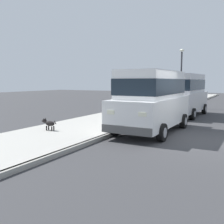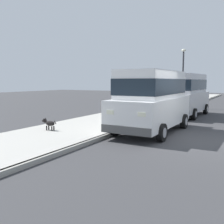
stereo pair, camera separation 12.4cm
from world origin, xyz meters
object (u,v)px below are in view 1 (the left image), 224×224
at_px(car_white_van, 152,98).
at_px(street_lamp, 181,71).
at_px(dog_black, 49,123).
at_px(car_silver_van, 184,93).

xyz_separation_m(car_white_van, street_lamp, (-1.41, 10.37, 1.51)).
bearing_deg(dog_black, street_lamp, 80.89).
height_order(car_silver_van, dog_black, car_silver_van).
bearing_deg(street_lamp, dog_black, -99.11).
relative_size(car_silver_van, dog_black, 6.58).
bearing_deg(car_silver_van, car_white_van, -89.13).
bearing_deg(street_lamp, car_white_van, -82.25).
distance_m(car_white_van, dog_black, 4.31).
height_order(car_white_van, car_silver_van, same).
bearing_deg(car_white_van, car_silver_van, 90.87).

